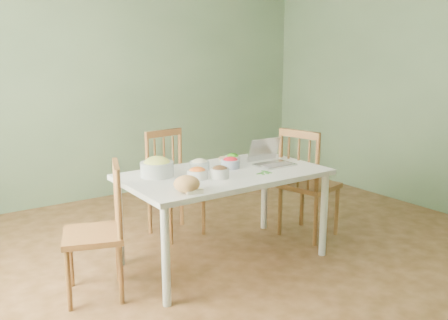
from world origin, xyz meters
TOP-DOWN VIEW (x-y plane):
  - floor at (0.00, 0.00)m, footprint 5.00×5.00m
  - wall_back at (0.00, 2.50)m, footprint 5.00×0.00m
  - wall_right at (2.50, 0.00)m, footprint 0.00×5.00m
  - dining_table at (-0.16, 0.17)m, footprint 1.63×0.92m
  - chair_far at (-0.19, 0.92)m, footprint 0.48×0.46m
  - chair_left at (-1.26, 0.20)m, footprint 0.53×0.54m
  - chair_right at (0.83, 0.19)m, footprint 0.53×0.55m
  - bread_boule at (-0.70, -0.16)m, footprint 0.24×0.24m
  - butter_stick at (-0.67, -0.22)m, footprint 0.12×0.06m
  - bowl_squash at (-0.66, 0.36)m, footprint 0.33×0.33m
  - bowl_carrot at (-0.44, 0.12)m, footprint 0.21×0.21m
  - bowl_onion at (-0.28, 0.35)m, footprint 0.20×0.20m
  - bowl_mushroom at (-0.29, 0.03)m, footprint 0.18×0.18m
  - bowl_redpep at (-0.04, 0.25)m, footprint 0.19×0.19m
  - bowl_broccoli at (0.09, 0.40)m, footprint 0.17×0.17m
  - flatbread at (0.14, 0.53)m, footprint 0.21×0.21m
  - basil_bunch at (0.08, -0.04)m, footprint 0.17×0.17m
  - laptop at (0.33, 0.11)m, footprint 0.32×0.30m

SIDE VIEW (x-z plane):
  - floor at x=0.00m, z-range 0.00..0.00m
  - dining_table at x=-0.16m, z-range 0.00..0.76m
  - chair_left at x=-1.26m, z-range 0.00..0.97m
  - chair_far at x=-0.19m, z-range 0.00..0.99m
  - chair_right at x=0.83m, z-range 0.00..1.04m
  - flatbread at x=0.14m, z-range 0.76..0.78m
  - basil_bunch at x=0.08m, z-range 0.76..0.78m
  - butter_stick at x=-0.67m, z-range 0.76..0.80m
  - bowl_broccoli at x=0.09m, z-range 0.76..0.85m
  - bowl_carrot at x=-0.44m, z-range 0.76..0.85m
  - bowl_onion at x=-0.28m, z-range 0.76..0.85m
  - bowl_redpep at x=-0.04m, z-range 0.76..0.86m
  - bowl_mushroom at x=-0.29m, z-range 0.76..0.86m
  - bread_boule at x=-0.70m, z-range 0.76..0.88m
  - bowl_squash at x=-0.66m, z-range 0.76..0.92m
  - laptop at x=0.33m, z-range 0.76..0.98m
  - wall_back at x=0.00m, z-range 0.00..2.70m
  - wall_right at x=2.50m, z-range 0.00..2.70m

